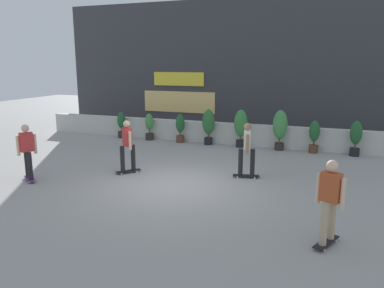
# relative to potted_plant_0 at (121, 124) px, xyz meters

# --- Properties ---
(ground_plane) EXTENTS (48.00, 48.00, 0.00)m
(ground_plane) POSITION_rel_potted_plant_0_xyz_m (5.03, -5.55, -0.64)
(ground_plane) COLOR #9E9B96
(planter_wall) EXTENTS (18.00, 0.40, 0.90)m
(planter_wall) POSITION_rel_potted_plant_0_xyz_m (5.03, 0.45, -0.19)
(planter_wall) COLOR beige
(planter_wall) RESTS_ON ground
(building_backdrop) EXTENTS (20.00, 2.08, 6.50)m
(building_backdrop) POSITION_rel_potted_plant_0_xyz_m (5.02, 4.45, 2.61)
(building_backdrop) COLOR #38383D
(building_backdrop) RESTS_ON ground
(potted_plant_0) EXTENTS (0.37, 0.37, 1.21)m
(potted_plant_0) POSITION_rel_potted_plant_0_xyz_m (0.00, 0.00, 0.00)
(potted_plant_0) COLOR #2D2823
(potted_plant_0) RESTS_ON ground
(potted_plant_1) EXTENTS (0.37, 0.37, 1.20)m
(potted_plant_1) POSITION_rel_potted_plant_0_xyz_m (1.44, -0.00, -0.00)
(potted_plant_1) COLOR #2D2823
(potted_plant_1) RESTS_ON ground
(potted_plant_2) EXTENTS (0.39, 0.39, 1.24)m
(potted_plant_2) POSITION_rel_potted_plant_0_xyz_m (2.95, -0.00, 0.03)
(potted_plant_2) COLOR brown
(potted_plant_2) RESTS_ON ground
(potted_plant_3) EXTENTS (0.52, 0.52, 1.52)m
(potted_plant_3) POSITION_rel_potted_plant_0_xyz_m (4.26, -0.00, 0.24)
(potted_plant_3) COLOR black
(potted_plant_3) RESTS_ON ground
(potted_plant_4) EXTENTS (0.54, 0.54, 1.56)m
(potted_plant_4) POSITION_rel_potted_plant_0_xyz_m (5.65, -0.00, 0.27)
(potted_plant_4) COLOR black
(potted_plant_4) RESTS_ON ground
(potted_plant_5) EXTENTS (0.57, 0.57, 1.62)m
(potted_plant_5) POSITION_rel_potted_plant_0_xyz_m (7.25, -0.00, 0.31)
(potted_plant_5) COLOR #2D2823
(potted_plant_5) RESTS_ON ground
(potted_plant_6) EXTENTS (0.40, 0.40, 1.27)m
(potted_plant_6) POSITION_rel_potted_plant_0_xyz_m (8.56, -0.00, 0.06)
(potted_plant_6) COLOR brown
(potted_plant_6) RESTS_ON ground
(potted_plant_7) EXTENTS (0.43, 0.43, 1.34)m
(potted_plant_7) POSITION_rel_potted_plant_0_xyz_m (10.04, 0.00, 0.11)
(potted_plant_7) COLOR black
(potted_plant_7) RESTS_ON ground
(skater_far_left) EXTENTS (0.66, 0.75, 1.70)m
(skater_far_left) POSITION_rel_potted_plant_0_xyz_m (3.20, -4.96, 0.30)
(skater_far_left) COLOR black
(skater_far_left) RESTS_ON ground
(skater_foreground) EXTENTS (0.52, 0.82, 1.70)m
(skater_foreground) POSITION_rel_potted_plant_0_xyz_m (9.25, -7.89, 0.30)
(skater_foreground) COLOR black
(skater_foreground) RESTS_ON ground
(skater_mid_plaza) EXTENTS (0.82, 0.55, 1.70)m
(skater_mid_plaza) POSITION_rel_potted_plant_0_xyz_m (6.83, -4.13, 0.30)
(skater_mid_plaza) COLOR black
(skater_mid_plaza) RESTS_ON ground
(skater_by_wall_left) EXTENTS (0.77, 0.62, 1.70)m
(skater_by_wall_left) POSITION_rel_potted_plant_0_xyz_m (0.85, -6.70, 0.30)
(skater_by_wall_left) COLOR #72338C
(skater_by_wall_left) RESTS_ON ground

